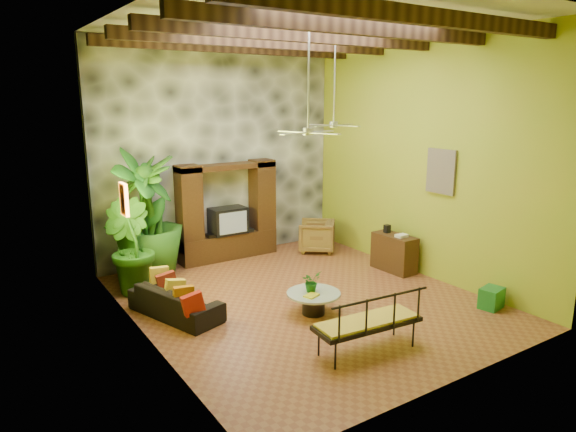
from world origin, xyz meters
TOP-DOWN VIEW (x-y plane):
  - ground at (0.00, 0.00)m, footprint 7.00×7.00m
  - ceiling at (0.00, 0.00)m, footprint 6.00×7.00m
  - back_wall at (0.00, 3.50)m, footprint 6.00×0.02m
  - left_wall at (-3.00, 0.00)m, footprint 0.02×7.00m
  - right_wall at (3.00, 0.00)m, footprint 0.02×7.00m
  - stone_accent_wall at (0.00, 3.44)m, footprint 5.98×0.10m
  - ceiling_beams at (0.00, 0.00)m, footprint 5.95×5.36m
  - entertainment_center at (0.00, 3.14)m, footprint 2.40×0.55m
  - ceiling_fan_front at (-0.20, -0.40)m, footprint 1.28×1.28m
  - ceiling_fan_back at (1.60, 1.20)m, footprint 1.28×1.28m
  - wall_art_mask at (-2.96, 1.00)m, footprint 0.06×0.32m
  - wall_art_painting at (2.96, -0.60)m, footprint 0.06×0.70m
  - sofa at (-2.30, 0.62)m, footprint 1.25×1.96m
  - wicker_armchair at (2.09, 2.42)m, footprint 1.19×1.19m
  - tall_plant_a at (-2.13, 2.71)m, footprint 1.76×1.68m
  - tall_plant_b at (-2.61, 2.17)m, footprint 1.21×1.29m
  - tall_plant_c at (-1.96, 2.93)m, footprint 1.49×1.49m
  - coffee_table at (-0.22, -0.64)m, footprint 0.95×0.95m
  - centerpiece_plant at (-0.22, -0.57)m, footprint 0.39×0.36m
  - yellow_tray at (-0.36, -0.76)m, footprint 0.30×0.26m
  - iron_bench at (-0.36, -2.27)m, footprint 1.72×0.74m
  - side_console at (2.65, 0.29)m, footprint 0.49×1.03m
  - green_bin at (2.65, -2.21)m, footprint 0.49×0.41m

SIDE VIEW (x-z plane):
  - ground at x=0.00m, z-range 0.00..0.00m
  - green_bin at x=2.65m, z-range 0.00..0.38m
  - coffee_table at x=-0.22m, z-range 0.06..0.46m
  - sofa at x=-2.30m, z-range 0.00..0.53m
  - wicker_armchair at x=2.09m, z-range 0.00..0.78m
  - side_console at x=2.65m, z-range 0.00..0.81m
  - yellow_tray at x=-0.36m, z-range 0.40..0.43m
  - iron_bench at x=-0.36m, z-range 0.24..0.82m
  - centerpiece_plant at x=-0.22m, z-range 0.40..0.77m
  - tall_plant_b at x=-2.61m, z-range 0.00..1.86m
  - entertainment_center at x=0.00m, z-range -0.18..2.12m
  - tall_plant_c at x=-1.96m, z-range 0.00..2.58m
  - tall_plant_a at x=-2.13m, z-range 0.00..2.78m
  - wall_art_mask at x=-2.96m, z-range 1.83..2.38m
  - wall_art_painting at x=2.96m, z-range 1.85..2.75m
  - back_wall at x=0.00m, z-range 0.00..5.00m
  - left_wall at x=-3.00m, z-range 0.00..5.00m
  - right_wall at x=3.00m, z-range 0.00..5.00m
  - stone_accent_wall at x=0.00m, z-range 0.01..4.99m
  - ceiling_fan_front at x=-0.20m, z-range 2.47..4.33m
  - ceiling_fan_back at x=1.60m, z-range 2.47..4.33m
  - ceiling_beams at x=0.00m, z-range 4.67..4.89m
  - ceiling at x=0.00m, z-range 4.99..5.01m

